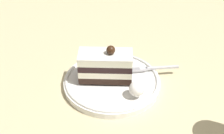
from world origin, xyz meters
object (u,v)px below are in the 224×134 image
fork (152,69)px  dessert_plate (112,82)px  cake_slice (106,65)px  whipped_cream_dollop (137,89)px

fork → dessert_plate: bearing=173.1°
cake_slice → fork: (0.10, -0.02, -0.03)m
dessert_plate → cake_slice: 0.04m
dessert_plate → fork: bearing=-6.9°
dessert_plate → fork: fork is taller
fork → cake_slice: bearing=168.9°
whipped_cream_dollop → fork: whipped_cream_dollop is taller
cake_slice → fork: bearing=-11.1°
cake_slice → dessert_plate: bearing=-40.5°
cake_slice → fork: 0.11m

